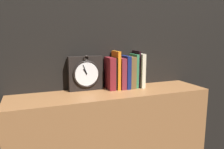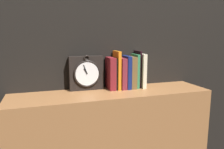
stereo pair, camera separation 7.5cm
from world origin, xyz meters
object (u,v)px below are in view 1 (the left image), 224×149
at_px(book_slot3_maroon, 121,73).
at_px(book_slot1_black, 113,73).
at_px(book_slot4_navy, 125,72).
at_px(clock, 86,73).
at_px(book_slot8_cream, 140,70).
at_px(book_slot5_brown, 130,72).
at_px(book_slot6_green, 134,71).
at_px(book_slot0_maroon, 110,73).
at_px(book_slot7_black, 136,69).
at_px(book_slot2_orange, 116,70).

bearing_deg(book_slot3_maroon, book_slot1_black, 171.28).
bearing_deg(book_slot4_navy, clock, 173.23).
bearing_deg(book_slot8_cream, book_slot5_brown, 178.41).
bearing_deg(book_slot3_maroon, book_slot8_cream, -0.42).
distance_m(clock, book_slot1_black, 0.19).
xyz_separation_m(clock, book_slot4_navy, (0.27, -0.03, -0.00)).
xyz_separation_m(book_slot5_brown, book_slot6_green, (0.03, 0.01, 0.01)).
distance_m(book_slot0_maroon, book_slot3_maroon, 0.08).
bearing_deg(book_slot1_black, clock, 172.32).
height_order(book_slot6_green, book_slot8_cream, book_slot8_cream).
height_order(book_slot0_maroon, book_slot7_black, book_slot7_black).
bearing_deg(book_slot1_black, book_slot5_brown, -3.19).
relative_size(book_slot2_orange, book_slot3_maroon, 1.22).
bearing_deg(book_slot5_brown, clock, 174.07).
bearing_deg(book_slot4_navy, book_slot6_green, 4.82).
bearing_deg(clock, book_slot6_green, -4.50).
relative_size(book_slot0_maroon, book_slot6_green, 0.93).
distance_m(book_slot2_orange, book_slot6_green, 0.14).
height_order(book_slot3_maroon, book_slot7_black, book_slot7_black).
height_order(book_slot1_black, book_slot4_navy, book_slot4_navy).
distance_m(book_slot0_maroon, book_slot4_navy, 0.11).
bearing_deg(book_slot0_maroon, book_slot1_black, 7.77).
xyz_separation_m(book_slot7_black, book_slot8_cream, (0.02, -0.01, -0.01)).
xyz_separation_m(book_slot0_maroon, book_slot2_orange, (0.04, -0.00, 0.02)).
bearing_deg(book_slot1_black, book_slot4_navy, -4.78).
relative_size(book_slot2_orange, book_slot6_green, 1.10).
relative_size(book_slot5_brown, book_slot6_green, 0.93).
bearing_deg(book_slot3_maroon, book_slot6_green, 3.41).
bearing_deg(book_slot2_orange, book_slot5_brown, -1.43).
bearing_deg(book_slot3_maroon, book_slot5_brown, 0.80).
relative_size(clock, book_slot5_brown, 1.08).
bearing_deg(book_slot6_green, book_slot7_black, 11.37).
bearing_deg(book_slot4_navy, book_slot1_black, 175.22).
height_order(book_slot3_maroon, book_slot4_navy, book_slot4_navy).
xyz_separation_m(book_slot4_navy, book_slot5_brown, (0.03, 0.00, -0.00)).
relative_size(clock, book_slot4_navy, 1.06).
relative_size(book_slot5_brown, book_slot7_black, 0.85).
distance_m(book_slot6_green, book_slot7_black, 0.02).
bearing_deg(book_slot1_black, book_slot2_orange, -13.45).
bearing_deg(book_slot5_brown, book_slot1_black, 176.81).
distance_m(book_slot3_maroon, book_slot6_green, 0.10).
distance_m(clock, book_slot3_maroon, 0.24).
bearing_deg(book_slot2_orange, book_slot4_navy, -2.55).
distance_m(book_slot1_black, book_slot5_brown, 0.12).
distance_m(clock, book_slot7_black, 0.36).
distance_m(book_slot2_orange, book_slot8_cream, 0.18).
distance_m(book_slot1_black, book_slot7_black, 0.17).
relative_size(clock, book_slot6_green, 1.01).
bearing_deg(book_slot0_maroon, book_slot7_black, 1.72).
distance_m(book_slot0_maroon, book_slot1_black, 0.03).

